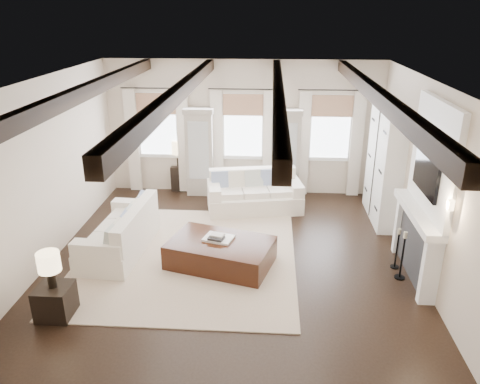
# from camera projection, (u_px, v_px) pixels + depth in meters

# --- Properties ---
(ground) EXTENTS (7.50, 7.50, 0.00)m
(ground) POSITION_uv_depth(u_px,v_px,m) (230.00, 268.00, 8.23)
(ground) COLOR black
(ground) RESTS_ON ground
(room_shell) EXTENTS (6.54, 7.54, 3.22)m
(room_shell) POSITION_uv_depth(u_px,v_px,m) (275.00, 152.00, 8.32)
(room_shell) COLOR beige
(room_shell) RESTS_ON ground
(area_rug) EXTENTS (3.92, 4.15, 0.02)m
(area_rug) POSITION_uv_depth(u_px,v_px,m) (188.00, 257.00, 8.60)
(area_rug) COLOR #C6B19A
(area_rug) RESTS_ON ground
(sofa_back) EXTENTS (2.22, 1.31, 0.89)m
(sofa_back) POSITION_uv_depth(u_px,v_px,m) (254.00, 194.00, 10.55)
(sofa_back) COLOR white
(sofa_back) RESTS_ON ground
(sofa_left) EXTENTS (1.07, 2.13, 0.89)m
(sofa_left) POSITION_uv_depth(u_px,v_px,m) (122.00, 234.00, 8.68)
(sofa_left) COLOR white
(sofa_left) RESTS_ON ground
(ottoman) EXTENTS (2.00, 1.55, 0.46)m
(ottoman) POSITION_uv_depth(u_px,v_px,m) (221.00, 253.00, 8.27)
(ottoman) COLOR black
(ottoman) RESTS_ON ground
(tray) EXTENTS (0.59, 0.50, 0.04)m
(tray) POSITION_uv_depth(u_px,v_px,m) (219.00, 238.00, 8.26)
(tray) COLOR white
(tray) RESTS_ON ottoman
(book_lower) EXTENTS (0.31, 0.26, 0.04)m
(book_lower) POSITION_uv_depth(u_px,v_px,m) (216.00, 238.00, 8.18)
(book_lower) COLOR #262628
(book_lower) RESTS_ON tray
(book_upper) EXTENTS (0.26, 0.22, 0.03)m
(book_upper) POSITION_uv_depth(u_px,v_px,m) (218.00, 235.00, 8.21)
(book_upper) COLOR beige
(book_upper) RESTS_ON book_lower
(side_table_front) EXTENTS (0.50, 0.50, 0.50)m
(side_table_front) POSITION_uv_depth(u_px,v_px,m) (55.00, 301.00, 6.88)
(side_table_front) COLOR black
(side_table_front) RESTS_ON ground
(lamp_front) EXTENTS (0.33, 0.33, 0.56)m
(lamp_front) POSITION_uv_depth(u_px,v_px,m) (49.00, 264.00, 6.65)
(lamp_front) COLOR black
(lamp_front) RESTS_ON side_table_front
(side_table_back) EXTENTS (0.42, 0.42, 0.62)m
(side_table_back) POSITION_uv_depth(u_px,v_px,m) (180.00, 177.00, 11.74)
(side_table_back) COLOR black
(side_table_back) RESTS_ON ground
(lamp_back) EXTENTS (0.37, 0.37, 0.64)m
(lamp_back) POSITION_uv_depth(u_px,v_px,m) (179.00, 149.00, 11.46)
(lamp_back) COLOR black
(lamp_back) RESTS_ON side_table_back
(candlestick_near) EXTENTS (0.18, 0.18, 0.87)m
(candlestick_near) POSITION_uv_depth(u_px,v_px,m) (402.00, 259.00, 7.81)
(candlestick_near) COLOR black
(candlestick_near) RESTS_ON ground
(candlestick_far) EXTENTS (0.15, 0.15, 0.75)m
(candlestick_far) POSITION_uv_depth(u_px,v_px,m) (397.00, 252.00, 8.15)
(candlestick_far) COLOR black
(candlestick_far) RESTS_ON ground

